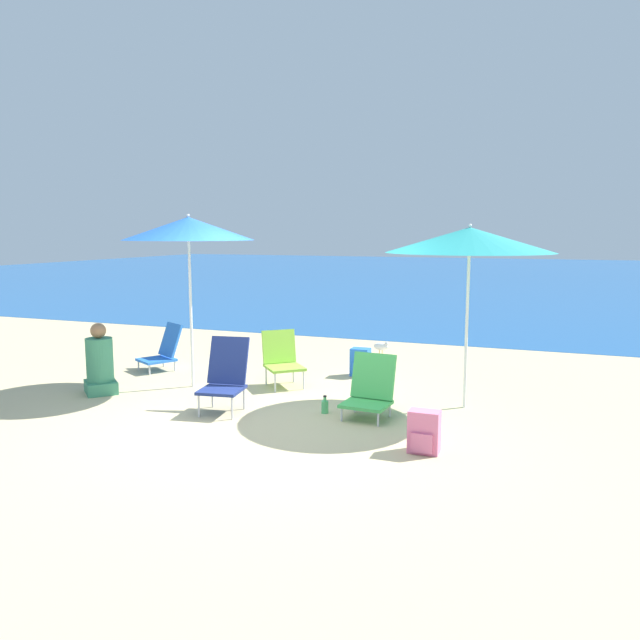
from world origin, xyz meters
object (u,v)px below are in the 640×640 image
at_px(backpack_blue, 360,362).
at_px(beach_umbrella_teal, 470,240).
at_px(seagull, 381,346).
at_px(person_seated_near, 100,365).
at_px(water_bottle, 325,406).
at_px(beach_chair_green, 370,389).
at_px(beach_chair_blue, 164,350).
at_px(backpack_pink, 424,432).
at_px(beach_chair_lime, 282,358).
at_px(beach_chair_navy, 225,375).
at_px(beach_umbrella_blue, 188,229).

bearing_deg(backpack_blue, beach_umbrella_teal, -34.45).
relative_size(backpack_blue, seagull, 1.53).
xyz_separation_m(person_seated_near, backpack_blue, (2.91, 2.18, -0.18)).
bearing_deg(water_bottle, beach_chair_green, 7.81).
distance_m(beach_chair_blue, backpack_pink, 5.00).
xyz_separation_m(backpack_pink, seagull, (-1.69, 4.58, -0.06)).
xyz_separation_m(beach_chair_lime, seagull, (0.70, 2.64, -0.25)).
relative_size(beach_chair_navy, person_seated_near, 0.92).
height_order(beach_umbrella_teal, water_bottle, beach_umbrella_teal).
height_order(beach_umbrella_teal, beach_chair_lime, beach_umbrella_teal).
height_order(beach_chair_navy, person_seated_near, person_seated_near).
xyz_separation_m(beach_umbrella_blue, beach_chair_green, (2.67, -0.47, -1.83)).
height_order(backpack_blue, water_bottle, backpack_blue).
bearing_deg(beach_chair_navy, beach_umbrella_teal, 14.42).
height_order(backpack_pink, seagull, backpack_pink).
bearing_deg(beach_chair_navy, beach_chair_blue, 132.28).
xyz_separation_m(beach_chair_navy, water_bottle, (1.15, 0.31, -0.35)).
distance_m(beach_chair_lime, beach_chair_green, 1.84).
distance_m(beach_chair_lime, water_bottle, 1.50).
bearing_deg(person_seated_near, beach_chair_lime, -17.06).
bearing_deg(water_bottle, backpack_pink, -33.28).
bearing_deg(beach_chair_blue, beach_umbrella_blue, -7.88).
relative_size(backpack_blue, backpack_pink, 0.99).
xyz_separation_m(beach_chair_lime, beach_chair_green, (1.56, -0.98, -0.07)).
distance_m(beach_chair_navy, backpack_pink, 2.58).
bearing_deg(backpack_blue, backpack_pink, -61.86).
bearing_deg(person_seated_near, beach_chair_green, -43.95).
height_order(beach_umbrella_teal, person_seated_near, beach_umbrella_teal).
distance_m(beach_chair_navy, backpack_blue, 2.50).
distance_m(beach_umbrella_blue, water_bottle, 3.03).
bearing_deg(person_seated_near, beach_umbrella_blue, -10.52).
distance_m(beach_umbrella_teal, person_seated_near, 4.98).
distance_m(beach_umbrella_blue, beach_chair_navy, 2.16).
xyz_separation_m(backpack_pink, water_bottle, (-1.35, 0.89, -0.12)).
bearing_deg(beach_chair_navy, water_bottle, 5.94).
bearing_deg(person_seated_near, beach_chair_blue, 43.78).
height_order(beach_umbrella_blue, backpack_blue, beach_umbrella_blue).
relative_size(backpack_blue, water_bottle, 1.94).
bearing_deg(backpack_blue, water_bottle, -84.69).
bearing_deg(beach_chair_lime, water_bottle, -87.55).
bearing_deg(beach_chair_green, backpack_pink, -45.07).
relative_size(beach_umbrella_blue, person_seated_near, 2.51).
height_order(beach_chair_lime, beach_chair_blue, beach_chair_lime).
bearing_deg(beach_chair_blue, backpack_pink, 3.33).
height_order(beach_umbrella_teal, backpack_pink, beach_umbrella_teal).
xyz_separation_m(beach_umbrella_teal, seagull, (-1.83, 2.86, -1.88)).
distance_m(person_seated_near, seagull, 4.77).
height_order(beach_chair_blue, person_seated_near, person_seated_near).
bearing_deg(water_bottle, beach_chair_blue, 157.57).
xyz_separation_m(beach_chair_lime, person_seated_near, (-2.07, -1.24, -0.00)).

